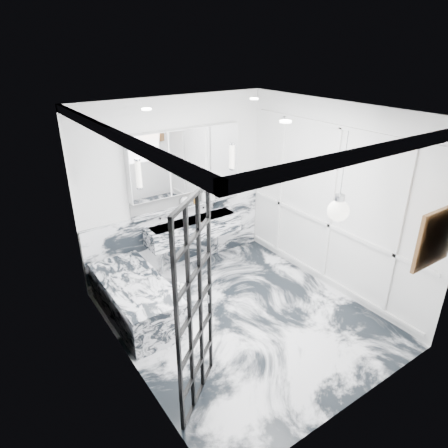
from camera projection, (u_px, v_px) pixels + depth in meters
floor at (243, 318)px, 5.54m from camera, size 3.60×3.60×0.00m
ceiling at (248, 111)px, 4.37m from camera, size 3.60×3.60×0.00m
wall_back at (176, 187)px, 6.30m from camera, size 3.60×0.00×3.60m
wall_front at (366, 296)px, 3.61m from camera, size 3.60×0.00×3.60m
wall_left at (123, 264)px, 4.13m from camera, size 0.00×3.60×3.60m
wall_right at (333, 200)px, 5.78m from camera, size 0.00×3.60×3.60m
marble_clad_back at (180, 237)px, 6.65m from camera, size 3.18×0.05×1.05m
marble_clad_left at (125, 269)px, 4.16m from camera, size 0.02×3.56×2.68m
panel_molding at (331, 207)px, 5.81m from camera, size 0.03×3.40×2.30m
soap_bottle_a at (203, 196)px, 6.55m from camera, size 0.07×0.07×0.19m
soap_bottle_b at (211, 194)px, 6.63m from camera, size 0.09×0.09×0.18m
soap_bottle_c at (223, 192)px, 6.76m from camera, size 0.17×0.17×0.17m
face_pot at (185, 201)px, 6.38m from camera, size 0.16×0.16×0.16m
amber_bottle at (195, 200)px, 6.48m from camera, size 0.04×0.04×0.10m
flower_vase at (179, 296)px, 4.96m from camera, size 0.07×0.07×0.12m
crittall_door at (195, 308)px, 3.87m from camera, size 0.71×0.58×2.29m
artwork at (435, 238)px, 4.10m from camera, size 0.54×0.05×0.54m
pendant_light at (338, 211)px, 4.00m from camera, size 0.22×0.22×0.22m
trough_sink at (194, 228)px, 6.47m from camera, size 1.60×0.45×0.30m
ledge at (188, 206)px, 6.46m from camera, size 1.90×0.14×0.04m
subway_tile at (186, 197)px, 6.45m from camera, size 1.90×0.03×0.23m
mirror_cabinet at (186, 161)px, 6.15m from camera, size 1.90×0.16×1.00m
sconce_left at (139, 174)px, 5.67m from camera, size 0.07×0.07×0.40m
sconce_right at (232, 157)px, 6.51m from camera, size 0.07×0.07×0.40m
bathtub at (136, 299)px, 5.49m from camera, size 0.75×1.65×0.55m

